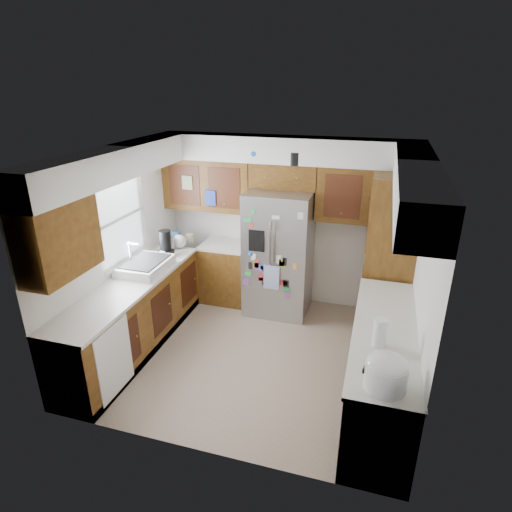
# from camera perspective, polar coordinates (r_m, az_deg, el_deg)

# --- Properties ---
(floor) EXTENTS (3.60, 3.60, 0.00)m
(floor) POSITION_cam_1_polar(r_m,az_deg,el_deg) (5.52, -0.19, -12.90)
(floor) COLOR gray
(floor) RESTS_ON ground
(room_shell) EXTENTS (3.64, 3.24, 2.52)m
(room_shell) POSITION_cam_1_polar(r_m,az_deg,el_deg) (5.08, -0.17, 6.74)
(room_shell) COLOR silver
(room_shell) RESTS_ON ground
(left_counter_run) EXTENTS (1.36, 3.20, 0.92)m
(left_counter_run) POSITION_cam_1_polar(r_m,az_deg,el_deg) (5.80, -13.19, -6.72)
(left_counter_run) COLOR #49290E
(left_counter_run) RESTS_ON ground
(right_counter_run) EXTENTS (0.63, 2.25, 0.92)m
(right_counter_run) POSITION_cam_1_polar(r_m,az_deg,el_deg) (4.74, 16.25, -14.43)
(right_counter_run) COLOR #49290E
(right_counter_run) RESTS_ON ground
(pantry) EXTENTS (0.60, 0.90, 2.15)m
(pantry) POSITION_cam_1_polar(r_m,az_deg,el_deg) (5.86, 17.34, 0.17)
(pantry) COLOR #49290E
(pantry) RESTS_ON ground
(fridge) EXTENTS (0.90, 0.79, 1.80)m
(fridge) POSITION_cam_1_polar(r_m,az_deg,el_deg) (6.12, 3.05, 0.37)
(fridge) COLOR gray
(fridge) RESTS_ON ground
(bridge_cabinet) EXTENTS (0.96, 0.34, 0.35)m
(bridge_cabinet) POSITION_cam_1_polar(r_m,az_deg,el_deg) (6.02, 3.79, 10.69)
(bridge_cabinet) COLOR #49290E
(bridge_cabinet) RESTS_ON fridge
(fridge_top_items) EXTENTS (0.84, 0.30, 0.26)m
(fridge_top_items) POSITION_cam_1_polar(r_m,az_deg,el_deg) (5.90, 3.17, 13.41)
(fridge_top_items) COLOR #225DA9
(fridge_top_items) RESTS_ON bridge_cabinet
(sink_assembly) EXTENTS (0.52, 0.70, 0.37)m
(sink_assembly) POSITION_cam_1_polar(r_m,az_deg,el_deg) (5.67, -14.56, -1.23)
(sink_assembly) COLOR white
(sink_assembly) RESTS_ON left_counter_run
(left_counter_clutter) EXTENTS (0.32, 0.76, 0.38)m
(left_counter_clutter) POSITION_cam_1_polar(r_m,az_deg,el_deg) (6.21, -11.08, 1.79)
(left_counter_clutter) COLOR black
(left_counter_clutter) RESTS_ON left_counter_run
(rice_cooker) EXTENTS (0.35, 0.34, 0.30)m
(rice_cooker) POSITION_cam_1_polar(r_m,az_deg,el_deg) (3.63, 16.99, -14.50)
(rice_cooker) COLOR silver
(rice_cooker) RESTS_ON right_counter_run
(paper_towel) EXTENTS (0.12, 0.12, 0.27)m
(paper_towel) POSITION_cam_1_polar(r_m,az_deg,el_deg) (4.13, 16.20, -9.75)
(paper_towel) COLOR white
(paper_towel) RESTS_ON right_counter_run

